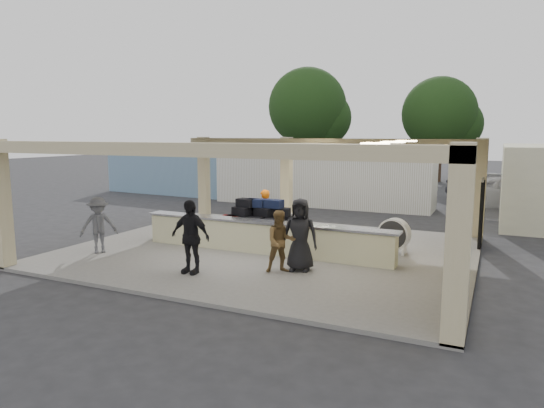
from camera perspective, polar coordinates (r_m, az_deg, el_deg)
The scene contains 16 objects.
ground at distance 15.29m, azimuth -0.22°, elevation -5.68°, with size 120.00×120.00×0.00m, color #252527.
pavilion at distance 15.53m, azimuth 1.53°, elevation -0.38°, with size 12.01×10.00×3.55m.
baggage_counter at distance 14.72m, azimuth -1.05°, elevation -3.88°, with size 8.20×0.58×0.98m.
luggage_cart at distance 15.86m, azimuth -1.39°, elevation -1.75°, with size 2.57×1.64×1.48m.
drum_fan at distance 15.10m, azimuth 14.17°, elevation -3.51°, with size 1.00×0.53×1.07m.
baggage_handler at distance 16.34m, azimuth -0.91°, elevation -1.31°, with size 0.63×0.35×1.74m, color orange.
passenger_a at distance 12.60m, azimuth 1.02°, elevation -4.44°, with size 0.79×0.35×1.63m, color brown.
passenger_b at distance 12.68m, azimuth -9.60°, elevation -3.80°, with size 1.13×0.41×1.92m, color black.
passenger_c at distance 15.54m, azimuth -19.73°, elevation -2.35°, with size 1.10×0.39×1.71m, color #4E4F53.
passenger_d at distance 12.74m, azimuth 3.31°, elevation -3.62°, with size 0.94×0.39×1.93m, color black.
car_white_a at distance 26.71m, azimuth 26.31°, elevation 1.16°, with size 2.57×5.42×1.55m, color silver.
car_dark at distance 28.93m, azimuth 24.41°, elevation 1.72°, with size 1.60×4.54×1.51m, color black.
container_white at distance 25.22m, azimuth 5.80°, elevation 2.62°, with size 11.25×2.25×2.44m, color white.
container_blue at distance 30.41m, azimuth -10.63°, elevation 3.63°, with size 10.00×2.40×2.60m, color #6D94AF.
tree_left at distance 40.15m, azimuth 4.69°, elevation 10.96°, with size 6.60×6.30×9.00m.
tree_mid at distance 39.80m, azimuth 19.54°, elevation 9.64°, with size 6.00×5.60×8.00m.
Camera 1 is at (6.34, -13.42, 3.69)m, focal length 32.00 mm.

